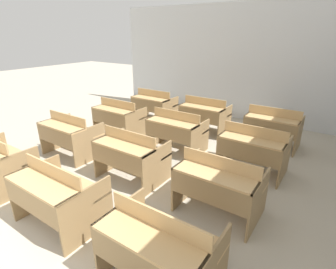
{
  "coord_description": "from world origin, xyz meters",
  "views": [
    {
      "loc": [
        2.84,
        0.17,
        2.29
      ],
      "look_at": [
        0.59,
        3.46,
        0.72
      ],
      "focal_mm": 28.0,
      "sensor_mm": 36.0,
      "label": 1
    }
  ],
  "objects_px": {
    "bench_second_right": "(219,184)",
    "bench_front_right": "(159,246)",
    "bench_third_center": "(176,130)",
    "bench_front_center": "(57,193)",
    "bench_third_left": "(119,117)",
    "bench_back_center": "(204,114)",
    "bench_third_right": "(253,148)",
    "bench_back_right": "(273,126)",
    "bench_back_left": "(154,105)",
    "bench_second_center": "(130,154)",
    "bench_second_left": "(70,134)"
  },
  "relations": [
    {
      "from": "bench_third_center",
      "to": "bench_back_right",
      "type": "height_order",
      "value": "same"
    },
    {
      "from": "bench_second_left",
      "to": "bench_back_right",
      "type": "relative_size",
      "value": 1.0
    },
    {
      "from": "bench_front_center",
      "to": "bench_back_center",
      "type": "height_order",
      "value": "same"
    },
    {
      "from": "bench_third_left",
      "to": "bench_front_center",
      "type": "bearing_deg",
      "value": -59.66
    },
    {
      "from": "bench_back_center",
      "to": "bench_back_right",
      "type": "height_order",
      "value": "same"
    },
    {
      "from": "bench_front_right",
      "to": "bench_third_center",
      "type": "xyz_separation_m",
      "value": [
        -1.52,
        2.67,
        0.0
      ]
    },
    {
      "from": "bench_third_left",
      "to": "bench_back_center",
      "type": "bearing_deg",
      "value": 40.02
    },
    {
      "from": "bench_third_left",
      "to": "bench_third_right",
      "type": "bearing_deg",
      "value": 0.0
    },
    {
      "from": "bench_second_left",
      "to": "bench_second_center",
      "type": "height_order",
      "value": "same"
    },
    {
      "from": "bench_second_center",
      "to": "bench_second_left",
      "type": "bearing_deg",
      "value": 179.54
    },
    {
      "from": "bench_second_right",
      "to": "bench_front_right",
      "type": "bearing_deg",
      "value": -90.74
    },
    {
      "from": "bench_third_left",
      "to": "bench_back_center",
      "type": "relative_size",
      "value": 1.0
    },
    {
      "from": "bench_third_left",
      "to": "bench_back_right",
      "type": "height_order",
      "value": "same"
    },
    {
      "from": "bench_third_left",
      "to": "bench_back_center",
      "type": "distance_m",
      "value": 2.03
    },
    {
      "from": "bench_second_center",
      "to": "bench_back_left",
      "type": "bearing_deg",
      "value": 120.19
    },
    {
      "from": "bench_second_left",
      "to": "bench_second_center",
      "type": "bearing_deg",
      "value": -0.46
    },
    {
      "from": "bench_back_center",
      "to": "bench_front_right",
      "type": "bearing_deg",
      "value": -68.63
    },
    {
      "from": "bench_front_right",
      "to": "bench_third_center",
      "type": "relative_size",
      "value": 1.0
    },
    {
      "from": "bench_third_center",
      "to": "bench_second_center",
      "type": "bearing_deg",
      "value": -90.48
    },
    {
      "from": "bench_third_right",
      "to": "bench_front_center",
      "type": "bearing_deg",
      "value": -120.59
    },
    {
      "from": "bench_front_right",
      "to": "bench_back_right",
      "type": "height_order",
      "value": "same"
    },
    {
      "from": "bench_back_left",
      "to": "bench_back_center",
      "type": "height_order",
      "value": "same"
    },
    {
      "from": "bench_front_right",
      "to": "bench_back_left",
      "type": "distance_m",
      "value": 5.02
    },
    {
      "from": "bench_front_center",
      "to": "bench_second_right",
      "type": "height_order",
      "value": "same"
    },
    {
      "from": "bench_second_left",
      "to": "bench_back_center",
      "type": "xyz_separation_m",
      "value": [
        1.56,
        2.64,
        0.0
      ]
    },
    {
      "from": "bench_second_center",
      "to": "bench_back_left",
      "type": "height_order",
      "value": "same"
    },
    {
      "from": "bench_third_left",
      "to": "bench_third_right",
      "type": "relative_size",
      "value": 1.0
    },
    {
      "from": "bench_front_right",
      "to": "bench_third_left",
      "type": "distance_m",
      "value": 4.09
    },
    {
      "from": "bench_third_left",
      "to": "bench_third_center",
      "type": "distance_m",
      "value": 1.59
    },
    {
      "from": "bench_back_right",
      "to": "bench_front_right",
      "type": "bearing_deg",
      "value": -90.36
    },
    {
      "from": "bench_front_right",
      "to": "bench_second_right",
      "type": "distance_m",
      "value": 1.3
    },
    {
      "from": "bench_second_right",
      "to": "bench_third_center",
      "type": "relative_size",
      "value": 1.0
    },
    {
      "from": "bench_front_center",
      "to": "bench_third_center",
      "type": "xyz_separation_m",
      "value": [
        0.02,
        2.69,
        0.0
      ]
    },
    {
      "from": "bench_third_left",
      "to": "bench_third_right",
      "type": "xyz_separation_m",
      "value": [
        3.14,
        0.0,
        0.0
      ]
    },
    {
      "from": "bench_second_center",
      "to": "bench_back_right",
      "type": "bearing_deg",
      "value": 59.82
    },
    {
      "from": "bench_front_center",
      "to": "bench_front_right",
      "type": "relative_size",
      "value": 1.0
    },
    {
      "from": "bench_front_center",
      "to": "bench_back_left",
      "type": "distance_m",
      "value": 4.28
    },
    {
      "from": "bench_third_left",
      "to": "bench_third_center",
      "type": "height_order",
      "value": "same"
    },
    {
      "from": "bench_second_right",
      "to": "bench_back_left",
      "type": "xyz_separation_m",
      "value": [
        -3.1,
        2.67,
        0.0
      ]
    },
    {
      "from": "bench_front_right",
      "to": "bench_second_center",
      "type": "bearing_deg",
      "value": 139.45
    },
    {
      "from": "bench_second_left",
      "to": "bench_back_left",
      "type": "xyz_separation_m",
      "value": [
        0.03,
        2.65,
        0.0
      ]
    },
    {
      "from": "bench_third_left",
      "to": "bench_third_center",
      "type": "bearing_deg",
      "value": 0.49
    },
    {
      "from": "bench_third_center",
      "to": "bench_back_center",
      "type": "xyz_separation_m",
      "value": [
        -0.03,
        1.29,
        0.0
      ]
    },
    {
      "from": "bench_second_center",
      "to": "bench_third_right",
      "type": "relative_size",
      "value": 1.0
    },
    {
      "from": "bench_second_center",
      "to": "bench_third_right",
      "type": "height_order",
      "value": "same"
    },
    {
      "from": "bench_front_right",
      "to": "bench_back_right",
      "type": "relative_size",
      "value": 1.0
    },
    {
      "from": "bench_front_center",
      "to": "bench_second_center",
      "type": "distance_m",
      "value": 1.33
    },
    {
      "from": "bench_second_left",
      "to": "bench_back_left",
      "type": "relative_size",
      "value": 1.0
    },
    {
      "from": "bench_third_left",
      "to": "bench_back_left",
      "type": "relative_size",
      "value": 1.0
    },
    {
      "from": "bench_back_center",
      "to": "bench_third_center",
      "type": "bearing_deg",
      "value": -88.76
    }
  ]
}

